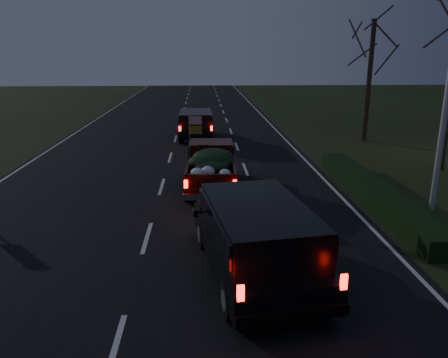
{
  "coord_description": "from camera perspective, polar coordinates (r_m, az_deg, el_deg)",
  "views": [
    {
      "loc": [
        1.62,
        -11.74,
        5.17
      ],
      "look_at": [
        2.31,
        1.53,
        1.3
      ],
      "focal_mm": 35.0,
      "sensor_mm": 36.0,
      "label": 1
    }
  ],
  "objects": [
    {
      "name": "rear_suv",
      "position": [
        10.26,
        4.3,
        -6.94
      ],
      "size": [
        2.96,
        5.5,
        1.5
      ],
      "rotation": [
        0.0,
        0.0,
        0.15
      ],
      "color": "black",
      "rests_on": "ground"
    },
    {
      "name": "ground",
      "position": [
        12.93,
        -10.02,
        -7.59
      ],
      "size": [
        120.0,
        120.0,
        0.0
      ],
      "primitive_type": "plane",
      "color": "black",
      "rests_on": "ground"
    },
    {
      "name": "road_asphalt",
      "position": [
        12.93,
        -10.02,
        -7.55
      ],
      "size": [
        14.0,
        120.0,
        0.02
      ],
      "primitive_type": "cube",
      "color": "black",
      "rests_on": "ground"
    },
    {
      "name": "hedge_row",
      "position": [
        16.71,
        18.88,
        -1.61
      ],
      "size": [
        1.0,
        10.0,
        0.6
      ],
      "primitive_type": "cube",
      "color": "black",
      "rests_on": "ground"
    },
    {
      "name": "pickup_truck",
      "position": [
        17.18,
        -1.7,
        1.99
      ],
      "size": [
        1.99,
        4.86,
        2.52
      ],
      "rotation": [
        0.0,
        0.0,
        -0.03
      ],
      "color": "black",
      "rests_on": "ground"
    },
    {
      "name": "lead_suv",
      "position": [
        27.22,
        -3.72,
        7.47
      ],
      "size": [
        2.04,
        4.79,
        1.37
      ],
      "rotation": [
        0.0,
        0.0,
        0.01
      ],
      "color": "black",
      "rests_on": "ground"
    },
    {
      "name": "bare_tree_far",
      "position": [
        27.57,
        18.73,
        15.54
      ],
      "size": [
        3.6,
        3.6,
        7.0
      ],
      "color": "black",
      "rests_on": "ground"
    }
  ]
}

